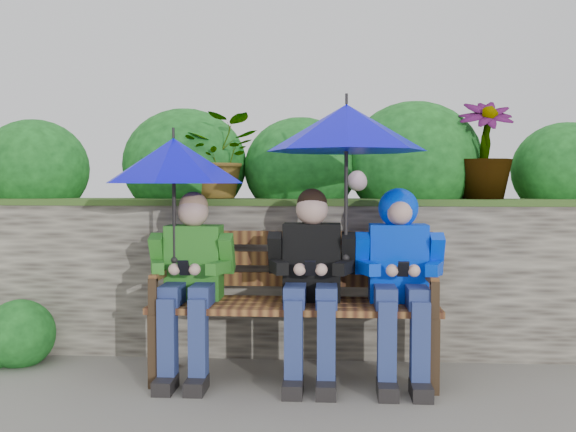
# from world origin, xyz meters

# --- Properties ---
(ground) EXTENTS (60.00, 60.00, 0.00)m
(ground) POSITION_xyz_m (0.00, 0.00, 0.00)
(ground) COLOR slate
(ground) RESTS_ON ground
(garden_backdrop) EXTENTS (8.00, 2.83, 1.80)m
(garden_backdrop) POSITION_xyz_m (-0.03, 1.61, 0.63)
(garden_backdrop) COLOR #443F37
(garden_backdrop) RESTS_ON ground
(park_bench) EXTENTS (1.64, 0.48, 0.87)m
(park_bench) POSITION_xyz_m (0.03, 0.21, 0.49)
(park_bench) COLOR #322316
(park_bench) RESTS_ON ground
(boy_left) EXTENTS (0.49, 0.56, 1.08)m
(boy_left) POSITION_xyz_m (-0.57, 0.14, 0.61)
(boy_left) COLOR #245F17
(boy_left) RESTS_ON ground
(boy_middle) EXTENTS (0.50, 0.58, 1.10)m
(boy_middle) POSITION_xyz_m (0.13, 0.14, 0.61)
(boy_middle) COLOR black
(boy_middle) RESTS_ON ground
(boy_right) EXTENTS (0.50, 0.61, 1.11)m
(boy_right) POSITION_xyz_m (0.63, 0.15, 0.66)
(boy_right) COLOR #0004C8
(boy_right) RESTS_ON ground
(umbrella_left) EXTENTS (0.81, 0.81, 0.79)m
(umbrella_left) POSITION_xyz_m (-0.67, 0.15, 1.26)
(umbrella_left) COLOR #0100D0
(umbrella_left) RESTS_ON ground
(umbrella_right) EXTENTS (0.91, 0.91, 0.96)m
(umbrella_right) POSITION_xyz_m (0.33, 0.15, 1.45)
(umbrella_right) COLOR #0100D0
(umbrella_right) RESTS_ON ground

